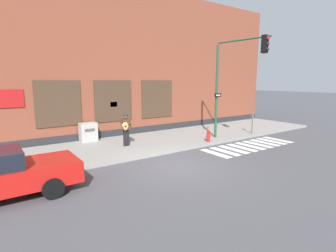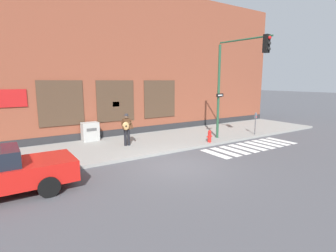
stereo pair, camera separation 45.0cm
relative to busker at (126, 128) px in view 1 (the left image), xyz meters
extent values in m
plane|color=#4C4C51|center=(0.52, -3.93, -1.12)|extent=(160.00, 160.00, 0.00)
cube|color=gray|center=(0.52, 0.28, -1.05)|extent=(28.00, 4.90, 0.14)
cube|color=brown|center=(0.52, 4.73, 3.58)|extent=(28.00, 4.00, 9.40)
cube|color=#28282B|center=(0.52, 2.71, -0.85)|extent=(28.00, 0.04, 0.55)
cube|color=#473323|center=(-2.69, 2.70, 1.23)|extent=(2.43, 0.06, 2.52)
cube|color=black|center=(-2.69, 2.69, 1.23)|extent=(2.31, 0.03, 2.40)
cube|color=#473323|center=(0.52, 2.70, 1.23)|extent=(2.43, 0.06, 2.52)
cube|color=black|center=(0.52, 2.69, 1.23)|extent=(2.31, 0.03, 2.40)
cube|color=#473323|center=(3.72, 2.70, 1.23)|extent=(2.43, 0.06, 2.52)
cube|color=black|center=(3.72, 2.69, 1.23)|extent=(2.31, 0.03, 2.40)
cube|color=red|center=(-5.05, 2.69, 1.59)|extent=(1.40, 0.04, 0.90)
cube|color=yellow|center=(0.52, 2.68, 1.03)|extent=(0.44, 0.02, 0.30)
cube|color=silver|center=(3.18, -3.48, -1.11)|extent=(0.42, 1.90, 0.01)
cube|color=silver|center=(3.85, -3.48, -1.11)|extent=(0.42, 1.90, 0.01)
cube|color=silver|center=(4.52, -3.48, -1.11)|extent=(0.42, 1.90, 0.01)
cube|color=silver|center=(5.19, -3.48, -1.11)|extent=(0.42, 1.90, 0.01)
cube|color=silver|center=(5.86, -3.48, -1.11)|extent=(0.42, 1.90, 0.01)
cube|color=silver|center=(6.53, -3.48, -1.11)|extent=(0.42, 1.90, 0.01)
cube|color=silver|center=(7.20, -3.48, -1.11)|extent=(0.42, 1.90, 0.01)
cube|color=silver|center=(7.87, -3.48, -1.11)|extent=(0.42, 1.90, 0.01)
cube|color=silver|center=(8.54, -3.48, -1.11)|extent=(0.42, 1.90, 0.01)
cube|color=silver|center=(-3.63, -2.77, -0.38)|extent=(0.06, 0.24, 0.12)
cube|color=silver|center=(-3.63, -3.91, -0.38)|extent=(0.06, 0.24, 0.12)
cylinder|color=black|center=(-4.56, -2.47, -0.79)|extent=(0.66, 0.24, 0.66)
cylinder|color=black|center=(-4.55, -4.22, -0.79)|extent=(0.66, 0.24, 0.66)
cylinder|color=black|center=(0.11, 0.02, -0.54)|extent=(0.15, 0.15, 0.88)
cylinder|color=black|center=(-0.07, 0.03, -0.54)|extent=(0.15, 0.15, 0.88)
cube|color=#4C2D19|center=(0.02, 0.03, 0.19)|extent=(0.42, 0.29, 0.58)
sphere|color=brown|center=(0.02, 0.03, 0.59)|extent=(0.22, 0.22, 0.22)
cylinder|color=#333338|center=(0.02, 0.03, 0.65)|extent=(0.28, 0.27, 0.02)
cylinder|color=#333338|center=(0.02, 0.03, 0.70)|extent=(0.18, 0.18, 0.09)
cylinder|color=#4C2D19|center=(0.23, -0.11, 0.15)|extent=(0.19, 0.52, 0.39)
cylinder|color=#4C2D19|center=(-0.24, -0.01, 0.15)|extent=(0.19, 0.52, 0.39)
ellipsoid|color=tan|center=(-0.10, -0.13, 0.11)|extent=(0.38, 0.19, 0.44)
cylinder|color=black|center=(-0.11, -0.18, 0.11)|extent=(0.09, 0.03, 0.09)
cylinder|color=brown|center=(0.15, -0.20, 0.29)|extent=(0.47, 0.13, 0.34)
cylinder|color=#234C33|center=(5.48, -1.17, 1.77)|extent=(0.15, 0.15, 5.51)
cylinder|color=#234C33|center=(5.64, -2.81, 4.63)|extent=(0.41, 3.28, 0.09)
cube|color=black|center=(5.77, -4.11, 4.28)|extent=(0.32, 0.27, 0.88)
sphere|color=red|center=(5.78, -4.27, 4.54)|extent=(0.17, 0.17, 0.17)
sphere|color=black|center=(5.78, -4.27, 4.28)|extent=(0.17, 0.17, 0.17)
sphere|color=black|center=(5.78, -4.27, 4.01)|extent=(0.17, 0.17, 0.17)
cube|color=black|center=(5.49, -1.28, 1.61)|extent=(0.60, 0.09, 0.20)
cube|color=white|center=(5.49, -1.30, 1.61)|extent=(0.40, 0.05, 0.07)
cylinder|color=#47474C|center=(8.25, -1.77, -0.46)|extent=(0.06, 0.06, 1.05)
cube|color=#565B66|center=(8.25, -1.77, 0.21)|extent=(0.13, 0.10, 0.30)
sphere|color=#565B66|center=(8.25, -1.77, 0.39)|extent=(0.11, 0.11, 0.11)
cube|color=red|center=(8.25, -1.82, 0.17)|extent=(0.09, 0.01, 0.07)
cube|color=#ADADA8|center=(-1.29, 2.28, -0.45)|extent=(0.94, 0.61, 1.08)
cube|color=#4C4C4C|center=(-1.29, 1.96, -0.29)|extent=(0.57, 0.02, 0.16)
cylinder|color=red|center=(4.27, -1.83, -0.71)|extent=(0.20, 0.20, 0.55)
sphere|color=red|center=(4.27, -1.83, -0.38)|extent=(0.18, 0.18, 0.18)
cylinder|color=red|center=(4.13, -1.83, -0.66)|extent=(0.10, 0.07, 0.07)
cylinder|color=red|center=(4.41, -1.83, -0.66)|extent=(0.10, 0.07, 0.07)
camera|label=1|loc=(-6.02, -12.46, 2.46)|focal=28.00mm
camera|label=2|loc=(-5.65, -12.71, 2.46)|focal=28.00mm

